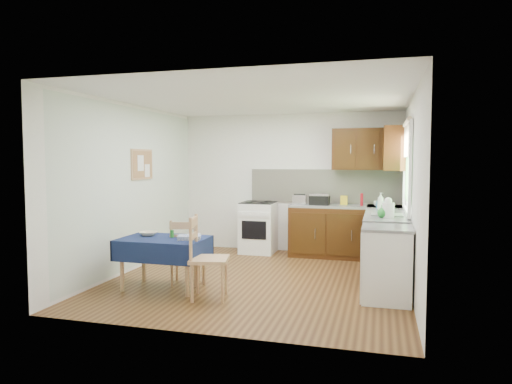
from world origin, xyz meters
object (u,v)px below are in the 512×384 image
(dining_table, at_px, (164,246))
(sandwich_press, at_px, (320,199))
(toaster, at_px, (300,199))
(dish_rack, at_px, (387,214))
(chair_far, at_px, (185,250))
(kettle, at_px, (388,209))
(chair_near, at_px, (205,255))

(dining_table, distance_m, sandwich_press, 3.06)
(toaster, xyz_separation_m, dish_rack, (1.45, -1.31, -0.06))
(chair_far, height_order, toaster, toaster)
(chair_far, relative_size, kettle, 3.21)
(chair_near, bearing_deg, kettle, -72.43)
(dining_table, distance_m, chair_near, 0.73)
(chair_far, height_order, dish_rack, dish_rack)
(dining_table, height_order, sandwich_press, sandwich_press)
(chair_near, height_order, dish_rack, dish_rack)
(dish_rack, distance_m, kettle, 0.27)
(chair_far, distance_m, chair_near, 0.71)
(chair_far, xyz_separation_m, kettle, (2.61, 0.71, 0.56))
(chair_near, distance_m, sandwich_press, 2.99)
(dining_table, xyz_separation_m, dish_rack, (2.79, 1.20, 0.37))
(toaster, bearing_deg, kettle, -52.57)
(dining_table, relative_size, kettle, 4.02)
(kettle, bearing_deg, sandwich_press, 125.44)
(chair_far, xyz_separation_m, sandwich_press, (1.50, 2.27, 0.53))
(dining_table, height_order, dish_rack, dish_rack)
(dish_rack, bearing_deg, sandwich_press, 125.28)
(chair_near, bearing_deg, toaster, -25.61)
(sandwich_press, bearing_deg, kettle, -71.11)
(chair_near, xyz_separation_m, toaster, (0.66, 2.78, 0.45))
(toaster, relative_size, dish_rack, 0.55)
(chair_near, relative_size, toaster, 4.29)
(chair_near, bearing_deg, chair_far, 31.77)
(dining_table, height_order, chair_near, chair_near)
(sandwich_press, distance_m, dish_rack, 1.72)
(sandwich_press, distance_m, kettle, 1.92)
(dining_table, bearing_deg, kettle, 29.64)
(chair_far, relative_size, sandwich_press, 2.67)
(chair_far, bearing_deg, dish_rack, -172.57)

